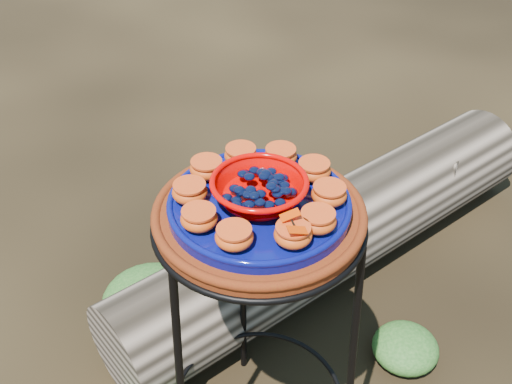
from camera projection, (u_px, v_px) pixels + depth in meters
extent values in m
cylinder|color=#5F1509|center=(259.00, 217.00, 1.18)|extent=(0.39, 0.39, 0.03)
cylinder|color=#010A48|center=(259.00, 206.00, 1.17)|extent=(0.33, 0.33, 0.02)
ellipsoid|color=#C03A11|center=(293.00, 235.00, 1.06)|extent=(0.06, 0.06, 0.04)
ellipsoid|color=#C03A11|center=(318.00, 221.00, 1.09)|extent=(0.06, 0.06, 0.04)
ellipsoid|color=#C03A11|center=(329.00, 194.00, 1.15)|extent=(0.06, 0.06, 0.04)
ellipsoid|color=#C03A11|center=(314.00, 170.00, 1.20)|extent=(0.06, 0.06, 0.04)
ellipsoid|color=#C03A11|center=(281.00, 156.00, 1.24)|extent=(0.06, 0.06, 0.04)
ellipsoid|color=#C03A11|center=(241.00, 156.00, 1.24)|extent=(0.06, 0.06, 0.04)
ellipsoid|color=#C03A11|center=(207.00, 169.00, 1.21)|extent=(0.06, 0.06, 0.04)
ellipsoid|color=#C03A11|center=(190.00, 192.00, 1.15)|extent=(0.06, 0.06, 0.04)
ellipsoid|color=#C03A11|center=(199.00, 219.00, 1.09)|extent=(0.06, 0.06, 0.04)
ellipsoid|color=#C03A11|center=(234.00, 237.00, 1.06)|extent=(0.06, 0.06, 0.04)
ellipsoid|color=#174413|center=(406.00, 347.00, 1.78)|extent=(0.19, 0.19, 0.09)
ellipsoid|color=#174413|center=(151.00, 299.00, 1.89)|extent=(0.29, 0.29, 0.15)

